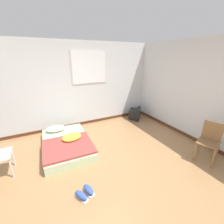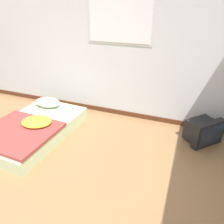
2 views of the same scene
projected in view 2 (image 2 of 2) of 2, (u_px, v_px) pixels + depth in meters
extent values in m
cube|color=silver|center=(86.00, 44.00, 3.92)|extent=(7.86, 0.06, 2.60)
cube|color=#562D19|center=(88.00, 107.00, 4.48)|extent=(7.86, 0.02, 0.09)
cube|color=silver|center=(120.00, 11.00, 3.43)|extent=(1.13, 0.01, 1.02)
cube|color=white|center=(120.00, 11.00, 3.43)|extent=(1.06, 0.01, 0.95)
cube|color=beige|center=(34.00, 129.00, 3.64)|extent=(1.15, 1.77, 0.20)
ellipsoid|color=silver|center=(48.00, 102.00, 4.14)|extent=(0.54, 0.36, 0.14)
cube|color=#993D38|center=(18.00, 132.00, 3.32)|extent=(1.14, 1.05, 0.05)
ellipsoid|color=yellow|center=(37.00, 122.00, 3.46)|extent=(0.56, 0.49, 0.11)
cube|color=black|center=(199.00, 129.00, 3.47)|extent=(0.48, 0.49, 0.33)
cube|color=black|center=(208.00, 134.00, 3.32)|extent=(0.45, 0.45, 0.41)
cube|color=#283342|center=(211.00, 135.00, 3.27)|extent=(0.31, 0.31, 0.29)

